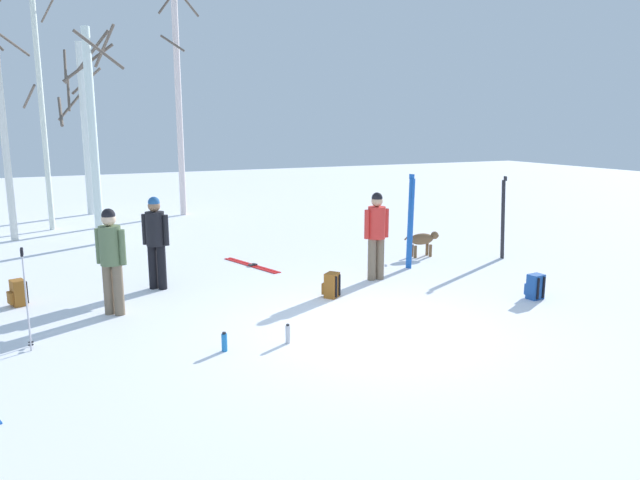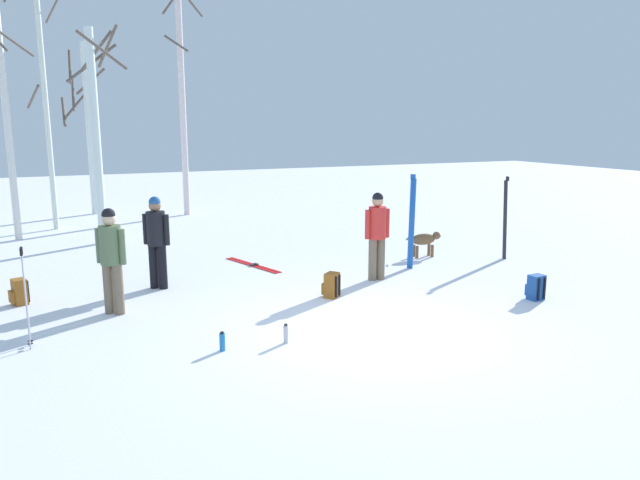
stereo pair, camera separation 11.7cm
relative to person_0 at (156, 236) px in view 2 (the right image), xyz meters
name	(u,v)px [view 2 (the right image)]	position (x,y,z in m)	size (l,w,h in m)	color
ground_plane	(368,331)	(2.44, -3.62, -0.98)	(60.00, 60.00, 0.00)	white
person_0	(156,236)	(0.00, 0.00, 0.00)	(0.43, 0.35, 1.72)	black
person_1	(111,254)	(-0.90, -1.23, 0.00)	(0.43, 0.36, 1.72)	#72604C
person_2	(377,230)	(3.99, -1.13, 0.00)	(0.52, 0.34, 1.72)	#72604C
dog	(425,240)	(6.00, 0.18, -0.59)	(0.90, 0.28, 0.57)	brown
ski_pair_planted_0	(412,222)	(5.09, -0.64, 0.01)	(0.08, 0.15, 1.99)	blue
ski_pair_planted_1	(505,218)	(7.53, -0.68, -0.06)	(0.06, 0.25, 1.86)	black
ski_pair_lying_0	(253,265)	(2.14, 0.99, -0.97)	(0.71, 1.79, 0.05)	red
ski_poles_0	(26,295)	(-2.10, -2.29, -0.23)	(0.07, 0.21, 1.40)	#B2B2BC
backpack_0	(331,285)	(2.67, -1.84, -0.77)	(0.34, 0.35, 0.44)	#99591E
backpack_1	(19,292)	(-2.31, -0.05, -0.77)	(0.33, 0.31, 0.44)	#99591E
backpack_2	(536,288)	(5.85, -3.42, -0.77)	(0.28, 0.30, 0.44)	#1E4C99
water_bottle_0	(222,342)	(0.26, -3.49, -0.85)	(0.08, 0.08, 0.27)	#1E72BF
water_bottle_1	(286,334)	(1.14, -3.58, -0.85)	(0.07, 0.07, 0.28)	silver
birch_tree_2	(8,121)	(-2.56, 6.23, 2.07)	(1.46, 1.58, 5.75)	silver
birch_tree_3	(44,84)	(-1.66, 7.59, 3.09)	(1.43, 1.16, 7.79)	silver
birch_tree_4	(96,129)	(-0.58, 4.88, 1.90)	(1.55, 1.54, 5.33)	silver
birch_tree_5	(88,125)	(-0.43, 10.27, 1.95)	(1.47, 1.27, 5.57)	silver
birch_tree_6	(182,95)	(2.38, 8.78, 2.92)	(1.24, 1.18, 7.49)	silver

